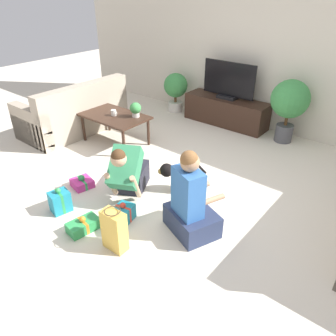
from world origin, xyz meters
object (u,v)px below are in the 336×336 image
(person_sitting, at_px, (191,205))
(gift_box_c, at_px, (82,183))
(gift_box_d, at_px, (83,225))
(tabletop_plant, at_px, (136,109))
(potted_plant_back_right, at_px, (290,102))
(mug, at_px, (114,113))
(sofa_left, at_px, (75,114))
(tv, at_px, (229,83))
(tv_console, at_px, (226,111))
(person_kneeling, at_px, (129,172))
(gift_bag_a, at_px, (114,230))
(coffee_table, at_px, (114,118))
(gift_box_a, at_px, (123,213))
(dog, at_px, (180,173))
(potted_plant_back_left, at_px, (176,88))
(gift_box_b, at_px, (60,201))

(person_sitting, relative_size, gift_box_c, 3.22)
(gift_box_d, bearing_deg, tabletop_plant, 118.38)
(potted_plant_back_right, xyz_separation_m, mug, (-2.02, -1.75, -0.14))
(sofa_left, height_order, tv, tv)
(tv_console, height_order, person_kneeling, person_kneeling)
(sofa_left, height_order, gift_bag_a, sofa_left)
(tv_console, bearing_deg, tv, -90.00)
(coffee_table, xyz_separation_m, gift_bag_a, (1.74, -1.64, -0.20))
(coffee_table, distance_m, gift_box_d, 2.14)
(gift_box_d, height_order, mug, mug)
(coffee_table, height_order, tabletop_plant, tabletop_plant)
(gift_box_c, xyz_separation_m, tabletop_plant, (-0.31, 1.31, 0.53))
(person_kneeling, height_order, gift_box_d, person_kneeling)
(sofa_left, xyz_separation_m, gift_box_a, (2.40, -1.21, -0.21))
(tv_console, distance_m, dog, 2.34)
(person_sitting, distance_m, gift_box_a, 0.76)
(gift_box_c, distance_m, gift_box_d, 0.85)
(potted_plant_back_left, relative_size, gift_box_b, 2.48)
(person_sitting, xyz_separation_m, gift_box_c, (-1.53, -0.17, -0.28))
(potted_plant_back_left, height_order, gift_box_d, potted_plant_back_left)
(coffee_table, height_order, person_kneeling, person_kneeling)
(gift_box_c, bearing_deg, person_kneeling, 23.78)
(tabletop_plant, bearing_deg, tv_console, 68.84)
(person_sitting, bearing_deg, dog, -22.70)
(coffee_table, xyz_separation_m, tv, (0.94, 1.78, 0.33))
(gift_box_a, bearing_deg, person_sitting, 25.61)
(tv_console, relative_size, dog, 3.36)
(coffee_table, distance_m, potted_plant_back_right, 2.68)
(potted_plant_back_left, distance_m, gift_box_a, 3.47)
(potted_plant_back_right, xyz_separation_m, dog, (-0.41, -2.19, -0.39))
(coffee_table, bearing_deg, tv, 62.28)
(potted_plant_back_left, height_order, person_kneeling, person_kneeling)
(gift_box_b, bearing_deg, coffee_table, 117.24)
(gift_box_a, relative_size, gift_box_c, 0.91)
(gift_box_b, bearing_deg, gift_box_c, 115.07)
(person_sitting, height_order, dog, person_sitting)
(gift_box_b, bearing_deg, tv, 88.24)
(coffee_table, height_order, mug, mug)
(sofa_left, distance_m, potted_plant_back_right, 3.47)
(potted_plant_back_right, relative_size, mug, 8.22)
(tabletop_plant, bearing_deg, sofa_left, -168.46)
(tv_console, distance_m, gift_bag_a, 3.51)
(gift_box_c, distance_m, mug, 1.37)
(tv_console, height_order, potted_plant_back_right, potted_plant_back_right)
(coffee_table, relative_size, mug, 8.60)
(potted_plant_back_right, xyz_separation_m, tabletop_plant, (-1.73, -1.57, -0.06))
(potted_plant_back_right, xyz_separation_m, gift_box_b, (-1.20, -3.35, -0.52))
(gift_box_b, bearing_deg, dog, 55.68)
(potted_plant_back_right, bearing_deg, tv_console, 177.39)
(mug, bearing_deg, gift_bag_a, -43.07)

